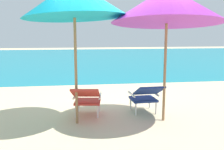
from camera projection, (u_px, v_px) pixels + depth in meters
ground_plane at (99, 79)px, 9.34m from camera, size 40.00×40.00×0.00m
ocean_band at (88, 58)px, 17.17m from camera, size 40.00×18.00×0.01m
lounge_chair_left at (87, 98)px, 5.07m from camera, size 0.66×0.94×0.68m
lounge_chair_right at (146, 95)px, 5.27m from camera, size 0.58×0.90×0.68m
beach_umbrella_left at (74, 0)px, 4.43m from camera, size 2.62×2.63×2.63m
beach_umbrella_right at (167, 5)px, 4.60m from camera, size 2.49×2.52×2.60m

